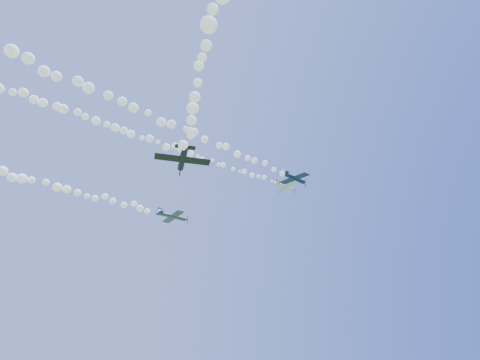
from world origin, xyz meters
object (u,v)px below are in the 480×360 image
object	(u,v)px
plane_white	(286,187)
plane_navy	(294,178)
plane_black	(183,159)
plane_grey	(173,216)

from	to	relation	value
plane_white	plane_navy	bearing A→B (deg)	-122.76
plane_white	plane_black	xyz separation A→B (m)	(-32.45, -28.83, -17.13)
plane_black	plane_grey	bearing A→B (deg)	-2.12
plane_grey	plane_white	bearing A→B (deg)	-19.63
plane_navy	plane_grey	distance (m)	28.56
plane_navy	plane_grey	size ratio (longest dim) A/B	0.96
plane_navy	plane_grey	world-z (taller)	plane_navy
plane_black	plane_navy	bearing A→B (deg)	-53.18
plane_navy	plane_black	distance (m)	34.49
plane_white	plane_black	bearing A→B (deg)	-151.81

